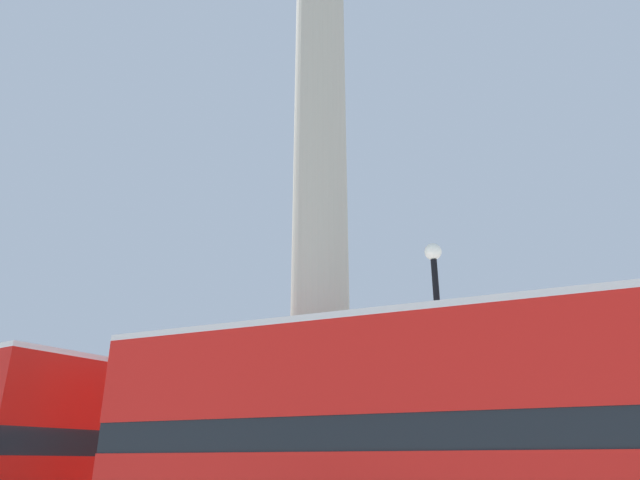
% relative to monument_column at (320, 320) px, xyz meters
% --- Properties ---
extents(monument_column, '(5.80, 5.80, 20.09)m').
position_rel_monument_column_xyz_m(monument_column, '(0.00, 0.00, 0.00)').
color(monument_column, '#A39E8E').
rests_on(monument_column, ground_plane).
extents(bus_b, '(10.71, 3.36, 4.46)m').
position_rel_monument_column_xyz_m(bus_b, '(3.09, -3.56, -3.18)').
color(bus_b, red).
rests_on(bus_b, ground_plane).
extents(equestrian_statue, '(4.20, 3.56, 5.81)m').
position_rel_monument_column_xyz_m(equestrian_statue, '(-11.25, 2.29, -4.06)').
color(equestrian_statue, '#A39E8E').
rests_on(equestrian_statue, ground_plane).
extents(street_lamp, '(0.39, 0.39, 6.69)m').
position_rel_monument_column_xyz_m(street_lamp, '(3.64, -1.52, -2.11)').
color(street_lamp, black).
rests_on(street_lamp, ground_plane).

